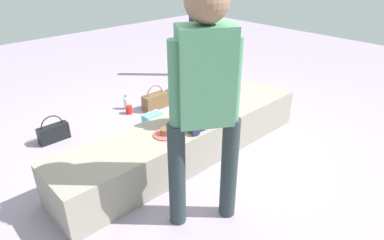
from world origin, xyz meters
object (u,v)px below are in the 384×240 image
(water_bottle_far_side, at_px, (126,103))
(party_cup_red, at_px, (129,110))
(adult_standing, at_px, (205,92))
(handbag_black_leather, at_px, (54,133))
(child_seated, at_px, (185,104))
(cake_plate, at_px, (166,133))
(gift_bag, at_px, (153,126))
(handbag_brown_canvas, at_px, (155,101))
(cake_box_white, at_px, (184,87))
(water_bottle_near_gift, at_px, (135,142))

(water_bottle_far_side, height_order, party_cup_red, water_bottle_far_side)
(adult_standing, xyz_separation_m, handbag_black_leather, (-0.36, 1.91, -0.94))
(handbag_black_leather, bearing_deg, water_bottle_far_side, 8.71)
(water_bottle_far_side, xyz_separation_m, party_cup_red, (-0.05, -0.14, -0.04))
(child_seated, bearing_deg, party_cup_red, 81.63)
(cake_plate, xyz_separation_m, gift_bag, (0.28, 0.58, -0.26))
(child_seated, bearing_deg, handbag_brown_canvas, 65.62)
(cake_box_white, xyz_separation_m, handbag_black_leather, (-1.97, -0.09, 0.03))
(gift_bag, distance_m, handbag_black_leather, 1.07)
(adult_standing, bearing_deg, gift_bag, 69.53)
(gift_bag, xyz_separation_m, party_cup_red, (0.15, 0.70, -0.10))
(party_cup_red, distance_m, handbag_black_leather, 0.97)
(water_bottle_near_gift, xyz_separation_m, cake_box_white, (1.45, 0.85, -0.03))
(water_bottle_near_gift, bearing_deg, handbag_brown_canvas, 40.95)
(water_bottle_far_side, bearing_deg, gift_bag, -103.41)
(handbag_brown_canvas, bearing_deg, gift_bag, -129.08)
(cake_box_white, distance_m, handbag_brown_canvas, 0.69)
(party_cup_red, bearing_deg, handbag_black_leather, -179.06)
(water_bottle_near_gift, distance_m, handbag_brown_canvas, 1.03)
(cake_box_white, bearing_deg, water_bottle_far_side, 176.21)
(gift_bag, xyz_separation_m, water_bottle_far_side, (0.20, 0.84, -0.06))
(cake_plate, bearing_deg, handbag_black_leather, 112.76)
(water_bottle_near_gift, xyz_separation_m, handbag_black_leather, (-0.53, 0.76, -0.00))
(handbag_black_leather, bearing_deg, child_seated, -58.02)
(child_seated, distance_m, party_cup_red, 1.39)
(child_seated, relative_size, handbag_brown_canvas, 1.44)
(gift_bag, height_order, water_bottle_near_gift, gift_bag)
(cake_plate, relative_size, party_cup_red, 2.16)
(handbag_brown_canvas, bearing_deg, cake_plate, -123.10)
(cake_box_white, bearing_deg, handbag_black_leather, -177.32)
(cake_plate, xyz_separation_m, handbag_black_leather, (-0.53, 1.27, -0.31))
(water_bottle_near_gift, relative_size, handbag_brown_canvas, 0.66)
(water_bottle_near_gift, height_order, water_bottle_far_side, water_bottle_near_gift)
(cake_box_white, height_order, handbag_black_leather, handbag_black_leather)
(water_bottle_far_side, relative_size, handbag_brown_canvas, 0.57)
(handbag_brown_canvas, bearing_deg, adult_standing, -117.38)
(child_seated, height_order, handbag_brown_canvas, child_seated)
(child_seated, distance_m, cake_box_white, 1.87)
(adult_standing, relative_size, cake_plate, 7.67)
(adult_standing, bearing_deg, handbag_black_leather, 100.61)
(gift_bag, xyz_separation_m, handbag_black_leather, (-0.82, 0.69, -0.05))
(cake_plate, distance_m, gift_bag, 0.70)
(party_cup_red, xyz_separation_m, handbag_brown_canvas, (0.34, -0.10, 0.05))
(water_bottle_far_side, bearing_deg, cake_plate, -108.78)
(gift_bag, height_order, handbag_brown_canvas, gift_bag)
(child_seated, bearing_deg, cake_box_white, 48.24)
(handbag_brown_canvas, bearing_deg, handbag_black_leather, 176.35)
(cake_plate, distance_m, water_bottle_far_side, 1.54)
(adult_standing, distance_m, handbag_brown_canvas, 2.26)
(handbag_black_leather, relative_size, handbag_brown_canvas, 0.95)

